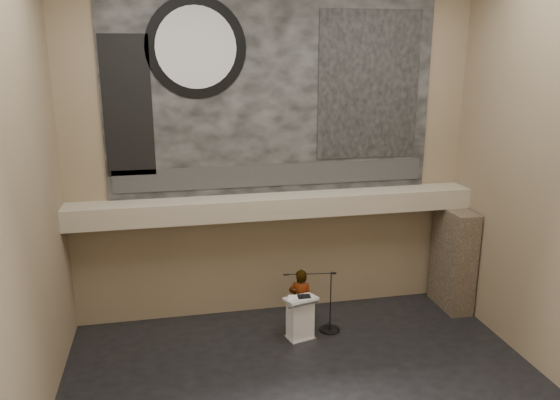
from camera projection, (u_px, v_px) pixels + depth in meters
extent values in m
plane|color=black|center=(313.00, 397.00, 10.80)|extent=(10.00, 10.00, 0.00)
cube|color=#816E52|center=(273.00, 151.00, 13.46)|extent=(10.00, 0.02, 8.50)
cube|color=#816E52|center=(415.00, 279.00, 5.90)|extent=(10.00, 0.02, 8.50)
cube|color=#816E52|center=(14.00, 205.00, 8.70)|extent=(0.02, 8.00, 8.50)
cube|color=#9F917B|center=(277.00, 206.00, 13.42)|extent=(10.00, 0.80, 0.50)
cylinder|color=#B2893D|center=(212.00, 221.00, 13.13)|extent=(0.04, 0.04, 0.06)
cylinder|color=#B2893D|center=(350.00, 213.00, 13.82)|extent=(0.04, 0.04, 0.06)
cube|color=black|center=(273.00, 91.00, 13.04)|extent=(8.00, 0.05, 5.00)
cube|color=#2A2A2A|center=(274.00, 175.00, 13.55)|extent=(7.76, 0.02, 0.55)
cylinder|color=black|center=(196.00, 48.00, 12.39)|extent=(2.30, 0.02, 2.30)
cylinder|color=silver|center=(196.00, 48.00, 12.37)|extent=(1.84, 0.02, 1.84)
cube|color=black|center=(369.00, 86.00, 13.45)|extent=(2.60, 0.02, 3.60)
cube|color=black|center=(128.00, 107.00, 12.42)|extent=(1.10, 0.02, 3.20)
cube|color=#403327|center=(453.00, 259.00, 14.33)|extent=(0.60, 1.40, 2.70)
cube|color=silver|center=(300.00, 338.00, 12.95)|extent=(0.74, 0.63, 0.08)
cube|color=white|center=(300.00, 318.00, 12.81)|extent=(0.64, 0.52, 0.96)
cube|color=white|center=(301.00, 299.00, 12.66)|extent=(0.82, 0.67, 0.13)
cube|color=black|center=(304.00, 297.00, 12.65)|extent=(0.31, 0.25, 0.04)
cube|color=white|center=(293.00, 298.00, 12.64)|extent=(0.27, 0.33, 0.00)
imported|color=beige|center=(301.00, 301.00, 13.14)|extent=(0.70, 0.59, 1.62)
cylinder|color=black|center=(330.00, 330.00, 13.40)|extent=(0.52, 0.52, 0.02)
cylinder|color=black|center=(330.00, 301.00, 13.20)|extent=(0.03, 0.03, 1.54)
cylinder|color=black|center=(309.00, 274.00, 12.97)|extent=(1.20, 0.18, 0.02)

